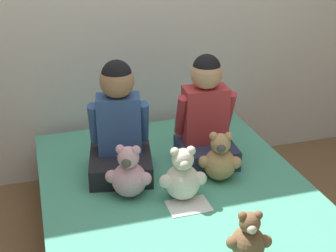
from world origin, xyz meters
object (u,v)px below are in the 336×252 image
teddy_bear_at_foot_of_bed (248,239)px  teddy_bear_held_by_right_child (220,160)px  bed (182,225)px  child_on_left (119,128)px  sign_card (189,206)px  teddy_bear_between_children (182,177)px  teddy_bear_held_by_left_child (129,175)px  child_on_right (206,116)px

teddy_bear_at_foot_of_bed → teddy_bear_held_by_right_child: bearing=91.0°
bed → teddy_bear_held_by_right_child: bearing=22.3°
child_on_left → sign_card: (0.25, -0.44, -0.27)m
teddy_bear_held_by_right_child → teddy_bear_between_children: teddy_bear_between_children is taller
child_on_left → teddy_bear_between_children: (0.24, -0.35, -0.15)m
sign_card → teddy_bear_held_by_left_child: bearing=144.2°
child_on_left → teddy_bear_held_by_left_child: bearing=-81.1°
bed → teddy_bear_held_by_left_child: (-0.26, 0.08, 0.31)m
child_on_left → child_on_right: (0.50, -0.00, 0.01)m
child_on_right → teddy_bear_held_by_right_child: size_ratio=2.27×
child_on_right → teddy_bear_between_children: bearing=-121.9°
child_on_left → teddy_bear_at_foot_of_bed: bearing=-56.7°
child_on_right → teddy_bear_held_by_right_child: 0.28m
child_on_left → teddy_bear_held_by_left_child: (-0.01, -0.25, -0.15)m
teddy_bear_at_foot_of_bed → teddy_bear_between_children: bearing=116.0°
teddy_bear_at_foot_of_bed → sign_card: size_ratio=1.10×
child_on_right → child_on_left: bearing=-176.4°
teddy_bear_held_by_right_child → teddy_bear_between_children: bearing=-135.4°
child_on_left → sign_card: size_ratio=3.03×
teddy_bear_held_by_right_child → child_on_right: bearing=108.3°
bed → teddy_bear_at_foot_of_bed: bearing=-77.9°
teddy_bear_held_by_left_child → sign_card: teddy_bear_held_by_left_child is taller
teddy_bear_at_foot_of_bed → sign_card: bearing=117.8°
teddy_bear_held_by_right_child → child_on_left: bearing=173.6°
child_on_right → teddy_bear_at_foot_of_bed: bearing=-95.1°
child_on_right → teddy_bear_between_children: (-0.25, -0.35, -0.15)m
child_on_left → teddy_bear_between_children: bearing=-45.0°
teddy_bear_held_by_right_child → teddy_bear_at_foot_of_bed: (-0.13, -0.63, -0.02)m
child_on_right → teddy_bear_at_foot_of_bed: (-0.13, -0.86, -0.18)m
teddy_bear_at_foot_of_bed → sign_card: teddy_bear_at_foot_of_bed is taller
teddy_bear_held_by_left_child → teddy_bear_held_by_right_child: teddy_bear_held_by_left_child is taller
child_on_left → teddy_bear_at_foot_of_bed: 0.95m
child_on_right → teddy_bear_held_by_left_child: child_on_right is taller
teddy_bear_held_by_right_child → teddy_bear_held_by_left_child: bearing=-158.8°
teddy_bear_held_by_right_child → teddy_bear_at_foot_of_bed: teddy_bear_held_by_right_child is taller
child_on_right → teddy_bear_between_children: child_on_right is taller
child_on_left → teddy_bear_held_by_left_child: child_on_left is taller
child_on_left → teddy_bear_held_by_right_child: size_ratio=2.30×
teddy_bear_held_by_right_child → teddy_bear_at_foot_of_bed: bearing=-82.8°
bed → teddy_bear_held_by_left_child: bearing=162.7°
bed → teddy_bear_between_children: 0.31m
child_on_left → teddy_bear_between_children: child_on_left is taller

